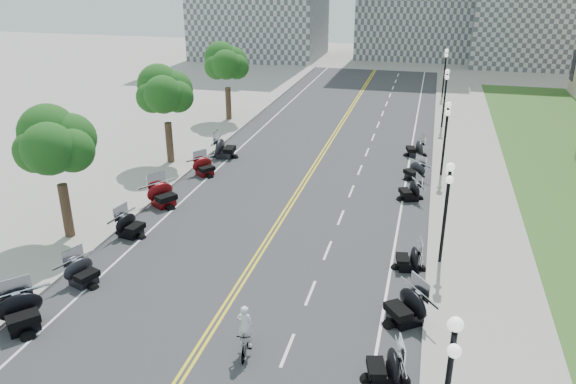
# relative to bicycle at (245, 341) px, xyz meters

# --- Properties ---
(ground) EXTENTS (160.00, 160.00, 0.00)m
(ground) POSITION_rel_bicycle_xyz_m (-1.76, 4.53, -0.53)
(ground) COLOR gray
(road) EXTENTS (16.00, 90.00, 0.01)m
(road) POSITION_rel_bicycle_xyz_m (-1.76, 14.53, -0.53)
(road) COLOR #333335
(road) RESTS_ON ground
(centerline_yellow_a) EXTENTS (0.12, 90.00, 0.00)m
(centerline_yellow_a) POSITION_rel_bicycle_xyz_m (-1.88, 14.53, -0.52)
(centerline_yellow_a) COLOR yellow
(centerline_yellow_a) RESTS_ON road
(centerline_yellow_b) EXTENTS (0.12, 90.00, 0.00)m
(centerline_yellow_b) POSITION_rel_bicycle_xyz_m (-1.64, 14.53, -0.52)
(centerline_yellow_b) COLOR yellow
(centerline_yellow_b) RESTS_ON road
(edge_line_north) EXTENTS (0.12, 90.00, 0.00)m
(edge_line_north) POSITION_rel_bicycle_xyz_m (4.64, 14.53, -0.52)
(edge_line_north) COLOR white
(edge_line_north) RESTS_ON road
(edge_line_south) EXTENTS (0.12, 90.00, 0.00)m
(edge_line_south) POSITION_rel_bicycle_xyz_m (-8.16, 14.53, -0.52)
(edge_line_south) COLOR white
(edge_line_south) RESTS_ON road
(lane_dash_5) EXTENTS (0.12, 2.00, 0.00)m
(lane_dash_5) POSITION_rel_bicycle_xyz_m (1.44, 0.53, -0.52)
(lane_dash_5) COLOR white
(lane_dash_5) RESTS_ON road
(lane_dash_6) EXTENTS (0.12, 2.00, 0.00)m
(lane_dash_6) POSITION_rel_bicycle_xyz_m (1.44, 4.53, -0.52)
(lane_dash_6) COLOR white
(lane_dash_6) RESTS_ON road
(lane_dash_7) EXTENTS (0.12, 2.00, 0.00)m
(lane_dash_7) POSITION_rel_bicycle_xyz_m (1.44, 8.53, -0.52)
(lane_dash_7) COLOR white
(lane_dash_7) RESTS_ON road
(lane_dash_8) EXTENTS (0.12, 2.00, 0.00)m
(lane_dash_8) POSITION_rel_bicycle_xyz_m (1.44, 12.53, -0.52)
(lane_dash_8) COLOR white
(lane_dash_8) RESTS_ON road
(lane_dash_9) EXTENTS (0.12, 2.00, 0.00)m
(lane_dash_9) POSITION_rel_bicycle_xyz_m (1.44, 16.53, -0.52)
(lane_dash_9) COLOR white
(lane_dash_9) RESTS_ON road
(lane_dash_10) EXTENTS (0.12, 2.00, 0.00)m
(lane_dash_10) POSITION_rel_bicycle_xyz_m (1.44, 20.53, -0.52)
(lane_dash_10) COLOR white
(lane_dash_10) RESTS_ON road
(lane_dash_11) EXTENTS (0.12, 2.00, 0.00)m
(lane_dash_11) POSITION_rel_bicycle_xyz_m (1.44, 24.53, -0.52)
(lane_dash_11) COLOR white
(lane_dash_11) RESTS_ON road
(lane_dash_12) EXTENTS (0.12, 2.00, 0.00)m
(lane_dash_12) POSITION_rel_bicycle_xyz_m (1.44, 28.53, -0.52)
(lane_dash_12) COLOR white
(lane_dash_12) RESTS_ON road
(lane_dash_13) EXTENTS (0.12, 2.00, 0.00)m
(lane_dash_13) POSITION_rel_bicycle_xyz_m (1.44, 32.53, -0.52)
(lane_dash_13) COLOR white
(lane_dash_13) RESTS_ON road
(lane_dash_14) EXTENTS (0.12, 2.00, 0.00)m
(lane_dash_14) POSITION_rel_bicycle_xyz_m (1.44, 36.53, -0.52)
(lane_dash_14) COLOR white
(lane_dash_14) RESTS_ON road
(lane_dash_15) EXTENTS (0.12, 2.00, 0.00)m
(lane_dash_15) POSITION_rel_bicycle_xyz_m (1.44, 40.53, -0.52)
(lane_dash_15) COLOR white
(lane_dash_15) RESTS_ON road
(lane_dash_16) EXTENTS (0.12, 2.00, 0.00)m
(lane_dash_16) POSITION_rel_bicycle_xyz_m (1.44, 44.53, -0.52)
(lane_dash_16) COLOR white
(lane_dash_16) RESTS_ON road
(lane_dash_17) EXTENTS (0.12, 2.00, 0.00)m
(lane_dash_17) POSITION_rel_bicycle_xyz_m (1.44, 48.53, -0.52)
(lane_dash_17) COLOR white
(lane_dash_17) RESTS_ON road
(lane_dash_18) EXTENTS (0.12, 2.00, 0.00)m
(lane_dash_18) POSITION_rel_bicycle_xyz_m (1.44, 52.53, -0.52)
(lane_dash_18) COLOR white
(lane_dash_18) RESTS_ON road
(lane_dash_19) EXTENTS (0.12, 2.00, 0.00)m
(lane_dash_19) POSITION_rel_bicycle_xyz_m (1.44, 56.53, -0.52)
(lane_dash_19) COLOR white
(lane_dash_19) RESTS_ON road
(sidewalk_north) EXTENTS (5.00, 90.00, 0.15)m
(sidewalk_north) POSITION_rel_bicycle_xyz_m (8.74, 14.53, -0.46)
(sidewalk_north) COLOR #9E9991
(sidewalk_north) RESTS_ON ground
(sidewalk_south) EXTENTS (5.00, 90.00, 0.15)m
(sidewalk_south) POSITION_rel_bicycle_xyz_m (-12.26, 14.53, -0.46)
(sidewalk_south) COLOR #9E9991
(sidewalk_south) RESTS_ON ground
(street_lamp_2) EXTENTS (0.50, 1.20, 4.90)m
(street_lamp_2) POSITION_rel_bicycle_xyz_m (6.84, 8.53, 2.07)
(street_lamp_2) COLOR black
(street_lamp_2) RESTS_ON sidewalk_north
(street_lamp_3) EXTENTS (0.50, 1.20, 4.90)m
(street_lamp_3) POSITION_rel_bicycle_xyz_m (6.84, 20.53, 2.07)
(street_lamp_3) COLOR black
(street_lamp_3) RESTS_ON sidewalk_north
(street_lamp_4) EXTENTS (0.50, 1.20, 4.90)m
(street_lamp_4) POSITION_rel_bicycle_xyz_m (6.84, 32.53, 2.07)
(street_lamp_4) COLOR black
(street_lamp_4) RESTS_ON sidewalk_north
(street_lamp_5) EXTENTS (0.50, 1.20, 4.90)m
(street_lamp_5) POSITION_rel_bicycle_xyz_m (6.84, 44.53, 2.07)
(street_lamp_5) COLOR black
(street_lamp_5) RESTS_ON sidewalk_north
(tree_2) EXTENTS (4.80, 4.80, 9.20)m
(tree_2) POSITION_rel_bicycle_xyz_m (-11.76, 6.53, 4.22)
(tree_2) COLOR #235619
(tree_2) RESTS_ON sidewalk_south
(tree_3) EXTENTS (4.80, 4.80, 9.20)m
(tree_3) POSITION_rel_bicycle_xyz_m (-11.76, 18.53, 4.22)
(tree_3) COLOR #235619
(tree_3) RESTS_ON sidewalk_south
(tree_4) EXTENTS (4.80, 4.80, 9.20)m
(tree_4) POSITION_rel_bicycle_xyz_m (-11.76, 30.53, 4.22)
(tree_4) COLOR #235619
(tree_4) RESTS_ON sidewalk_south
(motorcycle_n_4) EXTENTS (2.23, 2.23, 1.29)m
(motorcycle_n_4) POSITION_rel_bicycle_xyz_m (5.06, -0.20, 0.11)
(motorcycle_n_4) COLOR black
(motorcycle_n_4) RESTS_ON road
(motorcycle_n_5) EXTENTS (3.02, 3.02, 1.51)m
(motorcycle_n_5) POSITION_rel_bicycle_xyz_m (5.52, 3.42, 0.22)
(motorcycle_n_5) COLOR black
(motorcycle_n_5) RESTS_ON road
(motorcycle_n_6) EXTENTS (2.00, 2.00, 1.23)m
(motorcycle_n_6) POSITION_rel_bicycle_xyz_m (5.42, 7.69, 0.08)
(motorcycle_n_6) COLOR black
(motorcycle_n_6) RESTS_ON road
(motorcycle_n_8) EXTENTS (2.36, 2.36, 1.26)m
(motorcycle_n_8) POSITION_rel_bicycle_xyz_m (5.03, 16.13, 0.10)
(motorcycle_n_8) COLOR black
(motorcycle_n_8) RESTS_ON road
(motorcycle_n_9) EXTENTS (2.49, 2.49, 1.23)m
(motorcycle_n_9) POSITION_rel_bicycle_xyz_m (5.11, 19.78, 0.08)
(motorcycle_n_9) COLOR black
(motorcycle_n_9) RESTS_ON road
(motorcycle_n_10) EXTENTS (2.30, 2.30, 1.31)m
(motorcycle_n_10) POSITION_rel_bicycle_xyz_m (4.95, 24.56, 0.12)
(motorcycle_n_10) COLOR black
(motorcycle_n_10) RESTS_ON road
(motorcycle_s_4) EXTENTS (3.14, 3.14, 1.56)m
(motorcycle_s_4) POSITION_rel_bicycle_xyz_m (-8.92, -0.72, 0.25)
(motorcycle_s_4) COLOR black
(motorcycle_s_4) RESTS_ON road
(motorcycle_s_5) EXTENTS (2.41, 2.41, 1.31)m
(motorcycle_s_5) POSITION_rel_bicycle_xyz_m (-8.50, 2.74, 0.13)
(motorcycle_s_5) COLOR black
(motorcycle_s_5) RESTS_ON road
(motorcycle_s_6) EXTENTS (2.21, 2.21, 1.33)m
(motorcycle_s_6) POSITION_rel_bicycle_xyz_m (-8.82, 7.55, 0.14)
(motorcycle_s_6) COLOR black
(motorcycle_s_6) RESTS_ON road
(motorcycle_s_7) EXTENTS (2.98, 2.98, 1.51)m
(motorcycle_s_7) POSITION_rel_bicycle_xyz_m (-8.94, 11.59, 0.22)
(motorcycle_s_7) COLOR #590A0C
(motorcycle_s_7) RESTS_ON road
(motorcycle_s_8) EXTENTS (2.60, 2.60, 1.30)m
(motorcycle_s_8) POSITION_rel_bicycle_xyz_m (-8.54, 16.97, 0.12)
(motorcycle_s_8) COLOR #590A0C
(motorcycle_s_8) RESTS_ON road
(motorcycle_s_9) EXTENTS (2.40, 2.40, 1.56)m
(motorcycle_s_9) POSITION_rel_bicycle_xyz_m (-8.53, 20.78, 0.25)
(motorcycle_s_9) COLOR black
(motorcycle_s_9) RESTS_ON road
(bicycle) EXTENTS (0.79, 1.83, 1.06)m
(bicycle) POSITION_rel_bicycle_xyz_m (0.00, 0.00, 0.00)
(bicycle) COLOR #A51414
(bicycle) RESTS_ON road
(cyclist_rider) EXTENTS (0.61, 0.40, 1.68)m
(cyclist_rider) POSITION_rel_bicycle_xyz_m (0.00, 0.00, 1.37)
(cyclist_rider) COLOR white
(cyclist_rider) RESTS_ON bicycle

